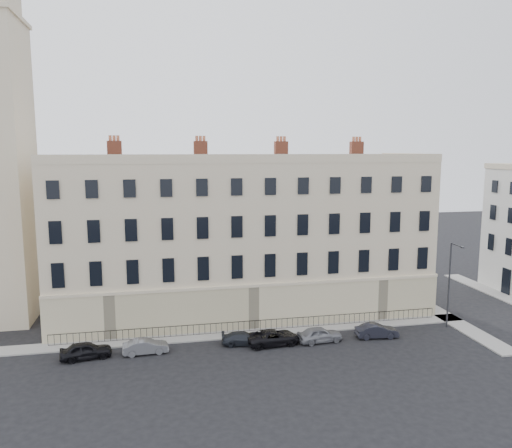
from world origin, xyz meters
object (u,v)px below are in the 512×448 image
Objects in this scene: streetlamp at (450,281)px; car_f at (377,331)px; car_e at (320,334)px; car_a at (86,350)px; car_c at (244,338)px; car_d at (273,337)px; car_b at (146,346)px.

car_f is at bearing -165.14° from streetlamp.
car_f is at bearing -95.74° from car_e.
car_a is 19.03m from car_e.
car_c is 0.47× the size of streetlamp.
car_d reaches higher than car_f.
car_d is at bearing 93.10° from car_f.
car_c is at bearing -91.68° from car_b.
car_c is 0.81× the size of car_d.
car_e reaches higher than car_d.
car_c is at bearing -172.26° from streetlamp.
car_c is 11.64m from car_f.
streetlamp reaches higher than car_d.
car_b is 27.38m from streetlamp.
car_d is 9.17m from car_f.
car_a is at bearing 98.58° from car_c.
car_a is at bearing 86.98° from car_b.
car_a is at bearing -172.03° from streetlamp.
streetlamp is at bearing -82.00° from car_c.
streetlamp is at bearing -92.43° from car_b.
car_e is 1.05× the size of car_f.
streetlamp is (19.10, 0.24, 3.85)m from car_c.
car_b is 0.98× the size of car_c.
car_f is (11.61, -0.79, 0.07)m from car_c.
streetlamp reaches higher than car_a.
streetlamp reaches higher than car_f.
car_d is 1.23× the size of car_f.
car_b is 19.63m from car_f.
car_d is (2.45, -0.49, 0.09)m from car_c.
car_a reaches higher than car_d.
car_c is 6.50m from car_e.
car_e reaches higher than car_f.
car_d reaches higher than car_c.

